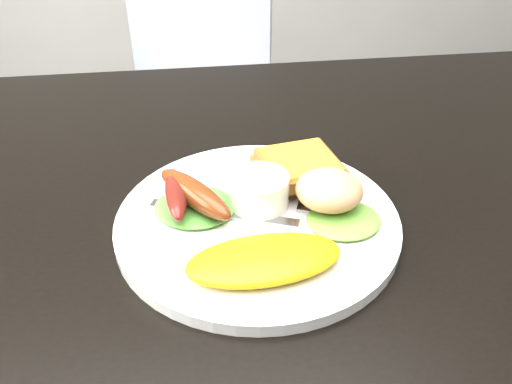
% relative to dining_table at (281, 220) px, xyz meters
% --- Properties ---
extents(dining_table, '(1.20, 0.80, 0.04)m').
position_rel_dining_table_xyz_m(dining_table, '(0.00, 0.00, 0.00)').
color(dining_table, black).
rests_on(dining_table, ground).
extents(dining_chair, '(0.51, 0.51, 0.05)m').
position_rel_dining_table_xyz_m(dining_chair, '(-0.04, 0.85, -0.28)').
color(dining_chair, tan).
rests_on(dining_chair, ground).
extents(person, '(0.60, 0.52, 1.41)m').
position_rel_dining_table_xyz_m(person, '(-0.38, 0.68, -0.03)').
color(person, navy).
rests_on(person, ground).
extents(plate, '(0.27, 0.27, 0.01)m').
position_rel_dining_table_xyz_m(plate, '(-0.03, -0.03, 0.03)').
color(plate, white).
rests_on(plate, dining_table).
extents(lettuce_left, '(0.10, 0.09, 0.01)m').
position_rel_dining_table_xyz_m(lettuce_left, '(-0.09, -0.01, 0.04)').
color(lettuce_left, '#3F8928').
rests_on(lettuce_left, plate).
extents(lettuce_right, '(0.08, 0.07, 0.01)m').
position_rel_dining_table_xyz_m(lettuce_right, '(0.05, -0.05, 0.04)').
color(lettuce_right, '#46862B').
rests_on(lettuce_right, plate).
extents(omelette, '(0.14, 0.07, 0.02)m').
position_rel_dining_table_xyz_m(omelette, '(-0.03, -0.10, 0.04)').
color(omelette, gold).
rests_on(omelette, plate).
extents(sausage_a, '(0.03, 0.08, 0.02)m').
position_rel_dining_table_xyz_m(sausage_a, '(-0.10, -0.01, 0.05)').
color(sausage_a, maroon).
rests_on(sausage_a, lettuce_left).
extents(sausage_b, '(0.08, 0.10, 0.03)m').
position_rel_dining_table_xyz_m(sausage_b, '(-0.09, -0.01, 0.05)').
color(sausage_b, brown).
rests_on(sausage_b, lettuce_left).
extents(ramekin, '(0.06, 0.06, 0.03)m').
position_rel_dining_table_xyz_m(ramekin, '(-0.03, -0.02, 0.05)').
color(ramekin, white).
rests_on(ramekin, plate).
extents(toast_a, '(0.07, 0.07, 0.01)m').
position_rel_dining_table_xyz_m(toast_a, '(0.01, 0.03, 0.04)').
color(toast_a, olive).
rests_on(toast_a, plate).
extents(toast_b, '(0.09, 0.09, 0.01)m').
position_rel_dining_table_xyz_m(toast_b, '(0.02, 0.02, 0.05)').
color(toast_b, brown).
rests_on(toast_b, toast_a).
extents(potato_salad, '(0.08, 0.08, 0.03)m').
position_rel_dining_table_xyz_m(potato_salad, '(0.04, -0.03, 0.06)').
color(potato_salad, '#CFB98E').
rests_on(potato_salad, lettuce_right).
extents(fork, '(0.14, 0.06, 0.00)m').
position_rel_dining_table_xyz_m(fork, '(-0.06, -0.03, 0.03)').
color(fork, '#ADAFB7').
rests_on(fork, plate).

